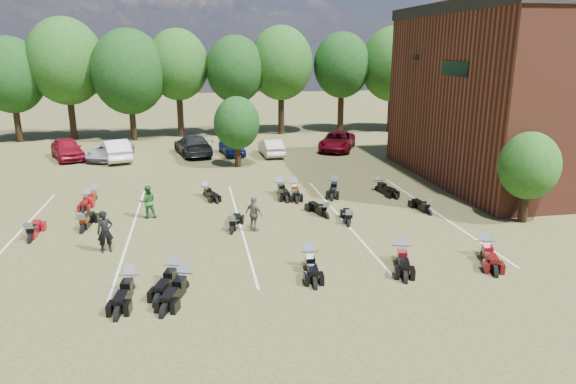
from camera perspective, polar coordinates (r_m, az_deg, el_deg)
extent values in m
plane|color=brown|center=(22.24, 3.13, -5.65)|extent=(160.00, 160.00, 0.00)
imported|color=maroon|center=(42.20, -23.33, 4.44)|extent=(3.53, 5.09, 1.61)
imported|color=silver|center=(40.45, -18.61, 4.46)|extent=(2.97, 5.16, 1.61)
imported|color=#9A9CA3|center=(41.09, -19.19, 4.35)|extent=(3.51, 5.07, 1.29)
imported|color=black|center=(41.10, -10.51, 5.17)|extent=(3.32, 5.80, 1.58)
imported|color=#0B1853|center=(40.78, -6.27, 5.06)|extent=(2.17, 4.05, 1.31)
imported|color=#AEADA9|center=(40.16, -1.88, 5.00)|extent=(1.60, 4.12, 1.34)
imported|color=#55040E|center=(42.51, 5.49, 5.63)|extent=(4.47, 5.91, 1.49)
imported|color=#38373C|center=(44.56, 17.02, 5.52)|extent=(2.81, 5.54, 1.54)
imported|color=black|center=(22.22, -19.66, -4.19)|extent=(0.73, 0.57, 1.75)
imported|color=#235F25|center=(26.07, -15.32, -1.05)|extent=(0.88, 0.73, 1.66)
imported|color=#5E5651|center=(23.36, -3.78, -2.47)|extent=(0.93, 0.99, 1.64)
cube|color=black|center=(35.16, 13.99, 14.26)|extent=(0.30, 0.40, 0.30)
cube|color=black|center=(30.73, 18.01, 12.90)|extent=(0.06, 3.00, 0.80)
cylinder|color=black|center=(52.05, -28.54, 7.10)|extent=(0.58, 0.58, 4.08)
ellipsoid|color=#1E4C19|center=(51.73, -29.17, 11.78)|extent=(6.00, 6.00, 6.90)
cylinder|color=black|center=(50.72, -23.14, 7.56)|extent=(0.58, 0.58, 4.08)
ellipsoid|color=#1E4C19|center=(50.40, -23.67, 12.38)|extent=(6.00, 6.00, 6.90)
cylinder|color=black|center=(49.87, -17.49, 7.97)|extent=(0.57, 0.58, 4.08)
ellipsoid|color=#1E4C19|center=(49.54, -17.90, 12.89)|extent=(6.00, 6.00, 6.90)
cylinder|color=black|center=(49.51, -11.69, 8.31)|extent=(0.57, 0.58, 4.08)
ellipsoid|color=#1E4C19|center=(49.18, -11.97, 13.27)|extent=(6.00, 6.00, 6.90)
cylinder|color=black|center=(49.65, -5.85, 8.57)|extent=(0.58, 0.58, 4.08)
ellipsoid|color=#1E4C19|center=(49.32, -5.99, 13.52)|extent=(6.00, 6.00, 6.90)
cylinder|color=black|center=(50.30, -0.10, 8.74)|extent=(0.57, 0.58, 4.08)
ellipsoid|color=#1E4C19|center=(49.97, -0.11, 13.63)|extent=(6.00, 6.00, 6.90)
cylinder|color=black|center=(51.42, 5.45, 8.82)|extent=(0.57, 0.58, 4.08)
ellipsoid|color=#1E4C19|center=(51.10, 5.58, 13.60)|extent=(6.00, 6.00, 6.90)
cylinder|color=black|center=(52.99, 10.73, 8.82)|extent=(0.57, 0.58, 4.08)
ellipsoid|color=#1E4C19|center=(52.68, 10.97, 13.46)|extent=(6.00, 6.00, 6.90)
cylinder|color=black|center=(54.98, 15.66, 8.76)|extent=(0.58, 0.58, 4.08)
ellipsoid|color=#1E4C19|center=(54.67, 15.99, 13.22)|extent=(6.00, 6.00, 6.90)
cylinder|color=black|center=(57.33, 20.21, 8.64)|extent=(0.58, 0.58, 4.08)
ellipsoid|color=#1E4C19|center=(57.04, 20.62, 12.91)|extent=(6.00, 6.00, 6.90)
cylinder|color=black|center=(27.13, 24.75, -1.25)|extent=(0.24, 0.24, 1.71)
sphere|color=#1E4C19|center=(26.69, 25.21, 2.67)|extent=(2.80, 2.80, 2.80)
cylinder|color=black|center=(36.45, -5.61, 4.29)|extent=(0.24, 0.24, 1.90)
sphere|color=#1E4C19|center=(36.09, -5.70, 7.64)|extent=(3.20, 3.20, 3.20)
cube|color=silver|center=(25.79, -28.12, -4.49)|extent=(0.10, 14.00, 0.01)
cube|color=silver|center=(24.69, -17.01, -4.13)|extent=(0.10, 14.00, 0.01)
cube|color=silver|center=(24.57, -5.35, -3.58)|extent=(0.10, 14.00, 0.01)
cube|color=silver|center=(25.45, 5.95, -2.91)|extent=(0.10, 14.00, 0.01)
cube|color=silver|center=(27.24, 16.11, -2.21)|extent=(0.10, 14.00, 0.01)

